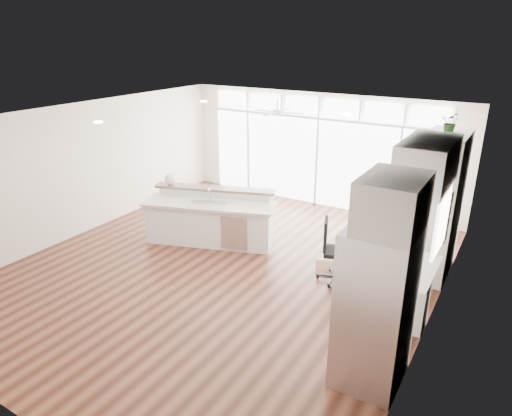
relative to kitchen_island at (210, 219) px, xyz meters
The scene contains 23 objects.
floor 1.28m from the kitchen_island, 40.37° to the right, with size 7.00×8.00×0.02m, color #401E13.
ceiling 2.47m from the kitchen_island, 40.37° to the right, with size 7.00×8.00×0.02m, color white.
wall_back 3.47m from the kitchen_island, 74.77° to the left, with size 7.00×0.04×2.70m, color white.
wall_left 2.85m from the kitchen_island, 163.96° to the right, with size 0.04×8.00×2.70m, color white.
wall_right 4.53m from the kitchen_island, ahead, with size 0.04×8.00×2.70m, color white.
glass_wall 3.35m from the kitchen_island, 74.50° to the left, with size 5.80×0.06×2.08m, color white.
transom_row 3.80m from the kitchen_island, 74.50° to the left, with size 5.90×0.06×0.40m, color white.
desk_window 4.49m from the kitchen_island, ahead, with size 0.04×0.85×0.85m, color white.
ceiling_fan 2.86m from the kitchen_island, 79.37° to the left, with size 1.16×1.16×0.32m, color silver.
recessed_lights 2.40m from the kitchen_island, 31.96° to the right, with size 3.40×3.00×0.02m, color silver.
oven_cabinet 4.25m from the kitchen_island, 14.50° to the left, with size 0.64×1.20×2.50m, color white.
desk_nook 4.04m from the kitchen_island, ahead, with size 0.72×1.30×0.76m, color white.
upper_cabinets 4.47m from the kitchen_island, ahead, with size 0.64×1.30×0.64m, color white.
refrigerator 4.54m from the kitchen_island, 27.75° to the right, with size 0.76×0.90×2.00m, color silver.
fridge_cabinet 4.90m from the kitchen_island, 27.40° to the right, with size 0.64×0.90×0.60m, color white.
framed_photos 4.44m from the kitchen_island, ahead, with size 0.06×0.22×0.80m, color black.
kitchen_island is the anchor object (origin of this frame).
rug 2.74m from the kitchen_island, ahead, with size 0.85×0.61×0.01m, color #341B10.
office_chair 2.75m from the kitchen_island, ahead, with size 0.57×0.53×1.10m, color black.
fishbowl 1.21m from the kitchen_island, behind, with size 0.24×0.24×0.24m, color silver.
monitor 3.99m from the kitchen_island, ahead, with size 0.08×0.49×0.41m, color black.
keyboard 3.80m from the kitchen_island, ahead, with size 0.12×0.33×0.02m, color silver.
potted_plant 4.69m from the kitchen_island, 14.50° to the left, with size 0.30×0.33×0.26m, color #2E5C27.
Camera 1 is at (4.28, -5.96, 3.99)m, focal length 32.00 mm.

